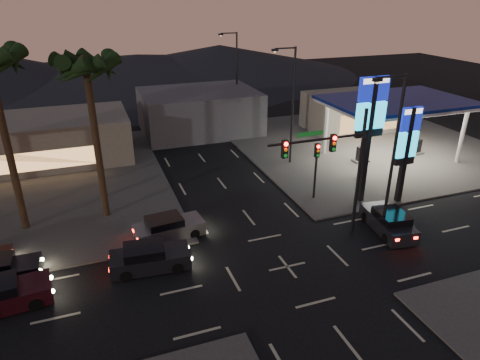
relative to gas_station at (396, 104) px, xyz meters
name	(u,v)px	position (x,y,z in m)	size (l,w,h in m)	color
ground	(287,267)	(-16.00, -12.00, -5.08)	(140.00, 140.00, 0.00)	black
corner_lot_ne	(363,144)	(0.00, 4.00, -5.02)	(24.00, 24.00, 0.12)	#47443F
corner_lot_nw	(5,192)	(-32.00, 4.00, -5.02)	(24.00, 24.00, 0.12)	#47443F
gas_station	(396,104)	(0.00, 0.00, 0.00)	(12.20, 8.20, 5.47)	silver
convenience_store	(353,111)	(2.00, 9.00, -3.08)	(10.00, 6.00, 4.00)	#726B5B
pylon_sign_tall	(371,116)	(-7.50, -6.50, 1.31)	(2.20, 0.35, 9.00)	black
pylon_sign_short	(407,141)	(-5.00, -7.50, -0.42)	(1.60, 0.35, 7.00)	black
traffic_signal_mast	(335,159)	(-12.24, -10.01, 0.15)	(6.10, 0.39, 8.00)	black
pedestal_signal	(316,162)	(-10.50, -5.02, -2.16)	(0.32, 0.39, 4.30)	black
streetlight_near	(392,150)	(-9.21, -11.00, 0.64)	(2.14, 0.25, 10.00)	black
streetlight_mid	(291,100)	(-9.21, 2.00, 0.64)	(2.14, 0.25, 10.00)	black
streetlight_far	(235,72)	(-9.21, 16.00, 0.64)	(2.14, 0.25, 10.00)	black
palm_a	(87,76)	(-25.00, -2.50, 4.35)	(4.41, 4.41, 10.86)	black
building_far_west	(35,141)	(-30.00, 10.00, -3.08)	(16.00, 8.00, 4.00)	#726B5B
building_far_mid	(199,111)	(-14.00, 14.00, -2.88)	(12.00, 9.00, 4.40)	#4C4C51
hill_right	(220,59)	(-1.00, 48.00, -2.58)	(50.00, 50.00, 5.00)	black
hill_center	(138,66)	(-16.00, 48.00, -3.08)	(60.00, 60.00, 4.00)	black
car_lane_a_front	(149,258)	(-23.21, -9.52, -4.41)	(4.53, 2.16, 1.44)	black
car_lane_a_mid	(0,296)	(-30.42, -10.34, -4.39)	(4.69, 2.30, 1.48)	#330E15
car_lane_b_front	(168,228)	(-21.56, -6.64, -4.43)	(4.46, 2.21, 1.41)	slate
suv_station	(389,222)	(-8.32, -10.69, -4.40)	(2.48, 4.59, 1.46)	black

